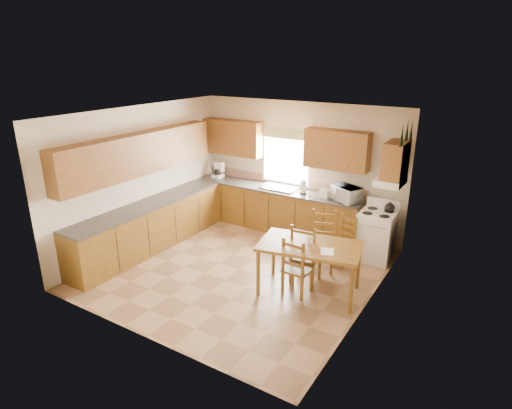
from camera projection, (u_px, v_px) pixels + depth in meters
The scene contains 35 objects.
floor at pixel (240, 269), 7.53m from camera, with size 4.50×4.50×0.00m, color #9A7654.
ceiling at pixel (238, 114), 6.62m from camera, with size 4.50×4.50×0.00m, color olive.
wall_left at pixel (141, 177), 8.19m from camera, with size 4.50×4.50×0.00m, color beige.
wall_right at pixel (373, 224), 5.96m from camera, with size 4.50×4.50×0.00m, color beige.
wall_back at pixel (299, 168), 8.88m from camera, with size 4.50×4.50×0.00m, color beige.
wall_front at pixel (137, 246), 5.27m from camera, with size 4.50×4.50×0.00m, color beige.
lower_cab_back at pixel (276, 210), 9.13m from camera, with size 3.75×0.60×0.88m, color brown.
lower_cab_left at pixel (151, 227), 8.23m from camera, with size 0.60×3.60×0.88m, color brown.
counter_back at pixel (276, 189), 8.97m from camera, with size 3.75×0.63×0.04m, color #403B37.
counter_left at pixel (149, 204), 8.07m from camera, with size 0.63×3.60×0.04m, color #403B37.
backsplash at pixel (283, 181), 9.17m from camera, with size 3.75×0.01×0.18m, color #9C7460.
upper_cab_back_left at pixel (233, 137), 9.35m from camera, with size 1.41×0.33×0.75m, color brown.
upper_cab_back_right at pixel (337, 150), 8.15m from camera, with size 1.25×0.33×0.75m, color brown.
upper_cab_left at pixel (139, 154), 7.82m from camera, with size 0.33×3.60×0.75m, color brown.
upper_cab_stove at pixel (396, 160), 7.18m from camera, with size 0.33×0.62×0.62m, color brown.
range_hood at pixel (390, 181), 7.33m from camera, with size 0.44×0.62×0.12m, color silver.
window_frame at pixel (286, 157), 8.94m from camera, with size 1.13×0.02×1.18m, color silver.
window_pane at pixel (286, 157), 8.93m from camera, with size 1.05×0.01×1.10m, color white.
window_valance at pixel (286, 133), 8.75m from camera, with size 1.19×0.01×0.24m, color #4B6B37.
sink_basin at pixel (279, 188), 8.92m from camera, with size 0.75×0.45×0.04m, color silver.
pine_decal_a at pixel (402, 135), 6.70m from camera, with size 0.22×0.22×0.36m, color #1B4224.
pine_decal_b at pixel (407, 130), 6.94m from camera, with size 0.22×0.22×0.36m, color #1B4224.
pine_decal_c at pixel (412, 129), 7.21m from camera, with size 0.22×0.22×0.36m, color #1B4224.
stove at pixel (376, 236), 7.77m from camera, with size 0.60×0.62×0.90m, color silver.
coffeemaker at pixel (218, 169), 9.67m from camera, with size 0.22×0.27×0.38m, color silver.
paper_towel at pixel (303, 187), 8.59m from camera, with size 0.12×0.12×0.28m, color white.
toaster at pixel (325, 193), 8.35m from camera, with size 0.21×0.13×0.17m, color silver.
microwave at pixel (346, 194), 8.11m from camera, with size 0.50×0.36×0.30m, color silver.
dining_table at pixel (309, 269), 6.68m from camera, with size 1.54×0.88×0.83m, color brown.
chair_near_left at pixel (306, 253), 6.96m from camera, with size 0.44×0.42×1.04m, color brown.
chair_near_right at pixel (298, 266), 6.63m from camera, with size 0.40×0.38×0.96m, color brown.
chair_far_left at pixel (342, 241), 7.61m from camera, with size 0.37×0.35×0.88m, color brown.
chair_far_right at pixel (322, 242), 7.36m from camera, with size 0.44×0.42×1.04m, color brown.
table_paper at pixel (327, 251), 6.31m from camera, with size 0.19×0.25×0.00m, color white.
table_card at pixel (310, 241), 6.55m from camera, with size 0.08×0.02×0.11m, color white.
Camera 1 is at (3.77, -5.56, 3.59)m, focal length 30.00 mm.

